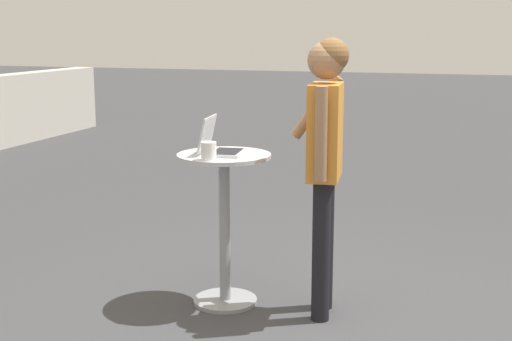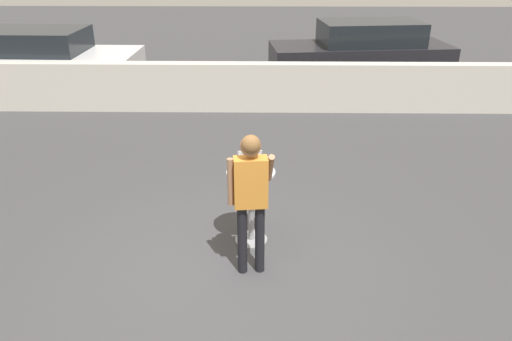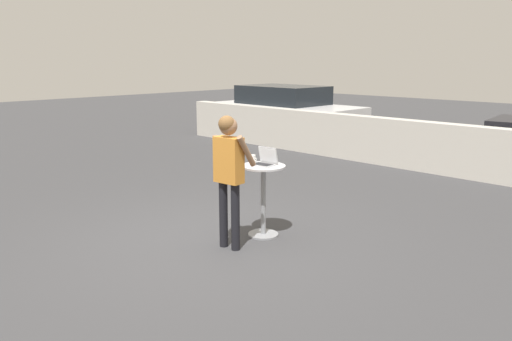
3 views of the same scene
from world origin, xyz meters
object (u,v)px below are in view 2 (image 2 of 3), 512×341
at_px(parked_car_further_down, 362,53).
at_px(coffee_mug, 232,167).
at_px(cafe_table, 251,198).
at_px(parked_car_near_street, 42,62).
at_px(standing_person, 251,188).
at_px(laptop, 250,166).

bearing_deg(parked_car_further_down, coffee_mug, -111.04).
xyz_separation_m(cafe_table, parked_car_further_down, (2.69, 7.59, 0.22)).
bearing_deg(parked_car_further_down, parked_car_near_street, -172.04).
distance_m(cafe_table, parked_car_further_down, 8.05).
bearing_deg(coffee_mug, parked_car_near_street, 127.64).
bearing_deg(parked_car_further_down, standing_person, -108.03).
height_order(cafe_table, standing_person, standing_person).
distance_m(coffee_mug, standing_person, 0.70).
relative_size(parked_car_near_street, parked_car_further_down, 0.96).
bearing_deg(parked_car_further_down, laptop, -109.64).
distance_m(standing_person, parked_car_further_down, 8.65).
xyz_separation_m(laptop, standing_person, (0.02, -0.67, 0.04)).
relative_size(standing_person, parked_car_further_down, 0.36).
relative_size(laptop, parked_car_further_down, 0.07).
distance_m(laptop, standing_person, 0.67).
bearing_deg(parked_car_near_street, laptop, -51.10).
height_order(laptop, parked_car_further_down, parked_car_further_down).
bearing_deg(coffee_mug, standing_person, -70.10).
height_order(standing_person, parked_car_near_street, standing_person).
height_order(coffee_mug, parked_car_near_street, parked_car_near_street).
bearing_deg(parked_car_near_street, cafe_table, -51.20).
distance_m(coffee_mug, parked_car_near_street, 8.17).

